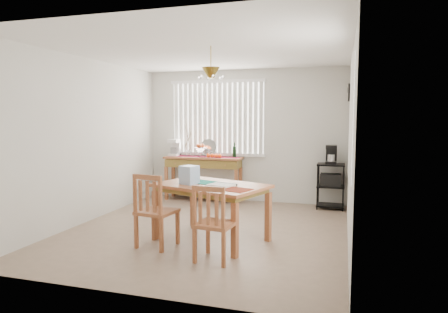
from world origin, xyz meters
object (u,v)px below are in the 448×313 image
(cart_items, at_px, (331,155))
(chair_right, at_px, (214,224))
(sideboard, at_px, (204,168))
(wire_cart, at_px, (331,182))
(chair_left, at_px, (155,211))
(dining_table, at_px, (211,191))

(cart_items, relative_size, chair_right, 0.37)
(sideboard, bearing_deg, wire_cart, -0.49)
(chair_left, xyz_separation_m, chair_right, (0.88, -0.27, -0.03))
(chair_left, relative_size, chair_right, 1.06)
(chair_right, bearing_deg, chair_left, 162.94)
(sideboard, distance_m, chair_left, 2.96)
(wire_cart, xyz_separation_m, chair_left, (-2.08, -2.91, -0.03))
(dining_table, bearing_deg, cart_items, 58.41)
(cart_items, distance_m, chair_left, 3.62)
(wire_cart, distance_m, cart_items, 0.49)
(cart_items, bearing_deg, sideboard, 179.71)
(sideboard, distance_m, wire_cart, 2.47)
(chair_right, bearing_deg, dining_table, 110.70)
(wire_cart, height_order, dining_table, wire_cart)
(wire_cart, height_order, chair_right, chair_right)
(cart_items, bearing_deg, chair_right, -110.59)
(dining_table, relative_size, chair_left, 1.72)
(wire_cart, distance_m, dining_table, 2.84)
(cart_items, relative_size, chair_left, 0.35)
(sideboard, relative_size, chair_right, 1.72)
(wire_cart, relative_size, chair_left, 0.86)
(sideboard, height_order, wire_cart, sideboard)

